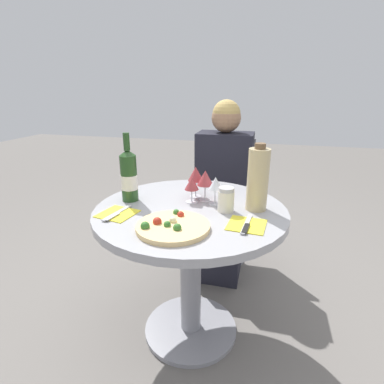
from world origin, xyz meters
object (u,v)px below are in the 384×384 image
(dining_table, at_px, (191,241))
(tall_carafe, at_px, (258,179))
(seated_diner, at_px, (222,198))
(wine_bottle, at_px, (129,176))
(pizza_large, at_px, (172,226))
(chair_behind_diner, at_px, (224,203))

(dining_table, relative_size, tall_carafe, 2.94)
(seated_diner, bearing_deg, wine_bottle, 61.02)
(seated_diner, height_order, pizza_large, seated_diner)
(pizza_large, xyz_separation_m, tall_carafe, (0.31, 0.29, 0.13))
(chair_behind_diner, height_order, tall_carafe, tall_carafe)
(chair_behind_diner, xyz_separation_m, seated_diner, (-0.00, -0.15, 0.09))
(seated_diner, distance_m, pizza_large, 0.93)
(seated_diner, xyz_separation_m, tall_carafe, (0.25, -0.62, 0.33))
(wine_bottle, relative_size, tall_carafe, 1.09)
(chair_behind_diner, relative_size, tall_carafe, 2.96)
(dining_table, xyz_separation_m, seated_diner, (0.05, 0.68, -0.01))
(pizza_large, relative_size, wine_bottle, 0.89)
(chair_behind_diner, distance_m, tall_carafe, 0.91)
(chair_behind_diner, xyz_separation_m, pizza_large, (-0.06, -1.06, 0.29))
(wine_bottle, bearing_deg, dining_table, -4.07)
(tall_carafe, bearing_deg, dining_table, -168.79)
(dining_table, height_order, pizza_large, pizza_large)
(tall_carafe, bearing_deg, wine_bottle, -176.60)
(wine_bottle, distance_m, tall_carafe, 0.61)
(dining_table, xyz_separation_m, chair_behind_diner, (0.05, 0.82, -0.11))
(pizza_large, relative_size, tall_carafe, 0.97)
(seated_diner, bearing_deg, chair_behind_diner, -90.00)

